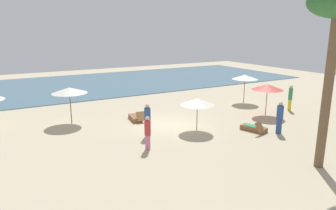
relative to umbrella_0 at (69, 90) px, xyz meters
name	(u,v)px	position (x,y,z in m)	size (l,w,h in m)	color
ground_plane	(167,125)	(5.17, -3.31, -2.14)	(60.00, 60.00, 0.00)	#BCAD8E
ocean_water	(91,84)	(5.17, 13.69, -2.11)	(48.00, 16.00, 0.06)	#476B7F
umbrella_0	(69,90)	(0.00, 0.00, 0.00)	(2.18, 2.18, 2.32)	brown
umbrella_1	(197,102)	(6.11, -5.19, -0.38)	(1.98, 1.98, 1.96)	brown
umbrella_2	(245,77)	(13.59, -1.11, -0.01)	(2.07, 2.07, 2.31)	brown
umbrella_3	(268,87)	(12.23, -4.77, -0.13)	(2.13, 2.13, 2.21)	brown
lounger_1	(254,128)	(9.00, -6.94, -1.96)	(1.06, 1.74, 0.74)	brown
lounger_2	(136,118)	(3.83, -1.44, -1.97)	(0.84, 1.76, 0.69)	brown
person_0	(147,120)	(3.13, -4.68, -1.18)	(0.49, 0.49, 1.89)	#338C59
person_1	(148,133)	(2.30, -6.41, -1.27)	(0.42, 0.42, 1.72)	#D17299
person_2	(290,97)	(14.81, -4.65, -1.15)	(0.39, 0.39, 1.90)	yellow
person_3	(280,118)	(9.96, -7.91, -1.19)	(0.46, 0.46, 1.88)	#2D4C8C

